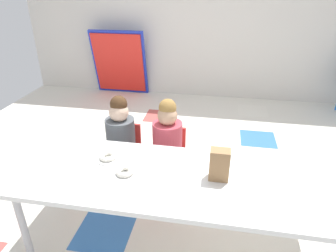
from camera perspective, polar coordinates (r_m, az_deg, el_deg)
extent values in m
cube|color=silver|center=(3.15, 1.64, -9.06)|extent=(5.78, 4.75, 0.02)
cube|color=#B24C47|center=(4.37, -1.52, 1.89)|extent=(0.43, 0.43, 0.00)
cube|color=#336BB2|center=(3.93, 16.80, -2.35)|extent=(0.43, 0.43, 0.00)
cube|color=silver|center=(4.73, 15.87, 2.86)|extent=(0.43, 0.43, 0.00)
cube|color=#336BB2|center=(2.58, -12.14, -19.17)|extent=(0.43, 0.43, 0.00)
cube|color=beige|center=(4.94, 6.32, 21.16)|extent=(5.78, 0.10, 2.74)
cube|color=white|center=(2.06, 1.27, -9.98)|extent=(2.14, 0.78, 0.04)
cylinder|color=#B2B2B7|center=(2.37, -25.85, -17.20)|extent=(0.05, 0.05, 0.58)
cylinder|color=#B2B2B7|center=(2.78, -18.41, -8.46)|extent=(0.05, 0.05, 0.58)
cylinder|color=#B2B2B7|center=(2.60, 25.04, -12.56)|extent=(0.05, 0.05, 0.58)
cube|color=red|center=(2.84, -8.67, -6.25)|extent=(0.32, 0.30, 0.03)
cube|color=red|center=(2.89, -7.96, -2.16)|extent=(0.29, 0.02, 0.30)
cylinder|color=#4C5156|center=(2.73, -8.99, -2.36)|extent=(0.30, 0.30, 0.38)
sphere|color=beige|center=(2.61, -9.39, 2.63)|extent=(0.17, 0.17, 0.17)
sphere|color=#472D19|center=(2.60, -9.42, 4.15)|extent=(0.15, 0.15, 0.15)
cylinder|color=red|center=(2.87, -11.97, -9.82)|extent=(0.02, 0.02, 0.28)
cylinder|color=red|center=(2.79, -6.52, -10.58)|extent=(0.02, 0.02, 0.28)
cylinder|color=red|center=(3.07, -10.24, -7.02)|extent=(0.02, 0.02, 0.28)
cylinder|color=red|center=(2.99, -5.13, -7.63)|extent=(0.02, 0.02, 0.28)
cube|color=red|center=(2.74, -0.11, -7.18)|extent=(0.32, 0.30, 0.03)
cube|color=red|center=(2.79, 0.43, -2.93)|extent=(0.29, 0.02, 0.30)
cylinder|color=#BF3F4C|center=(2.63, -0.12, -3.19)|extent=(0.27, 0.27, 0.38)
sphere|color=tan|center=(2.51, -0.12, 1.97)|extent=(0.17, 0.17, 0.17)
sphere|color=olive|center=(2.49, -0.08, 3.55)|extent=(0.15, 0.15, 0.15)
cylinder|color=red|center=(2.75, -3.52, -10.95)|extent=(0.02, 0.02, 0.28)
cylinder|color=red|center=(2.71, 2.36, -11.60)|extent=(0.02, 0.02, 0.28)
cylinder|color=red|center=(2.96, -2.35, -7.94)|extent=(0.02, 0.02, 0.28)
cylinder|color=red|center=(2.92, 3.08, -8.48)|extent=(0.02, 0.02, 0.28)
cube|color=#1E33BF|center=(5.17, -9.22, 11.84)|extent=(0.90, 0.28, 1.09)
cube|color=red|center=(5.13, -9.34, 11.73)|extent=(0.83, 0.23, 0.99)
cube|color=#9E754C|center=(2.00, 9.79, -7.28)|extent=(0.13, 0.09, 0.22)
cylinder|color=white|center=(2.27, -11.37, -6.15)|extent=(0.18, 0.18, 0.01)
torus|color=white|center=(2.25, -11.42, -5.69)|extent=(0.12, 0.12, 0.03)
torus|color=white|center=(2.08, -8.26, -8.59)|extent=(0.12, 0.12, 0.04)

